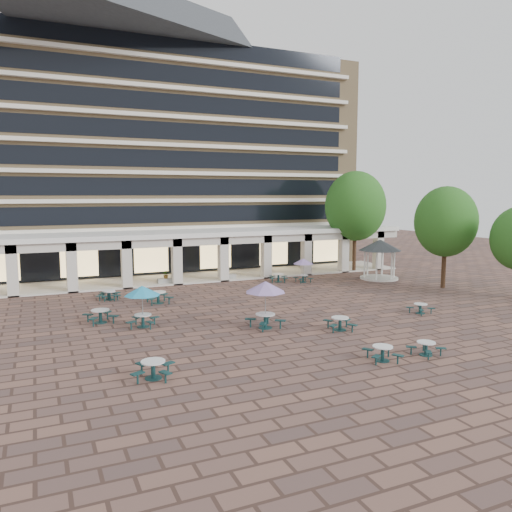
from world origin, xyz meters
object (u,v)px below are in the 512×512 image
object	(u,v)px
planter_right	(227,275)
gazebo	(380,250)
picnic_table_0	(153,368)
planter_left	(166,279)
picnic_table_1	(383,352)
picnic_table_2	(340,322)

from	to	relation	value
planter_right	gazebo	bearing A→B (deg)	-22.15
picnic_table_0	planter_left	size ratio (longest dim) A/B	1.38
picnic_table_1	planter_left	xyz separation A→B (m)	(-4.40, 23.72, 0.04)
picnic_table_0	picnic_table_1	bearing A→B (deg)	7.84
gazebo	picnic_table_2	bearing A→B (deg)	-134.34
picnic_table_0	picnic_table_2	bearing A→B (deg)	35.02
gazebo	planter_right	world-z (taller)	gazebo
picnic_table_1	planter_right	world-z (taller)	planter_right
picnic_table_0	picnic_table_1	distance (m)	10.44
picnic_table_1	gazebo	world-z (taller)	gazebo
planter_right	picnic_table_1	bearing A→B (deg)	-92.92
picnic_table_0	planter_left	bearing A→B (deg)	94.21
gazebo	planter_right	bearing A→B (deg)	157.85
gazebo	planter_left	xyz separation A→B (m)	(-18.46, 5.23, -2.24)
picnic_table_1	planter_left	bearing A→B (deg)	115.94
picnic_table_2	gazebo	distance (m)	18.61
picnic_table_1	planter_right	xyz separation A→B (m)	(1.21, 23.72, -0.01)
picnic_table_0	gazebo	world-z (taller)	gazebo
planter_left	planter_right	xyz separation A→B (m)	(5.61, 0.00, -0.04)
gazebo	planter_left	distance (m)	19.31
picnic_table_1	planter_right	distance (m)	23.75
picnic_table_0	planter_right	bearing A→B (deg)	81.42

